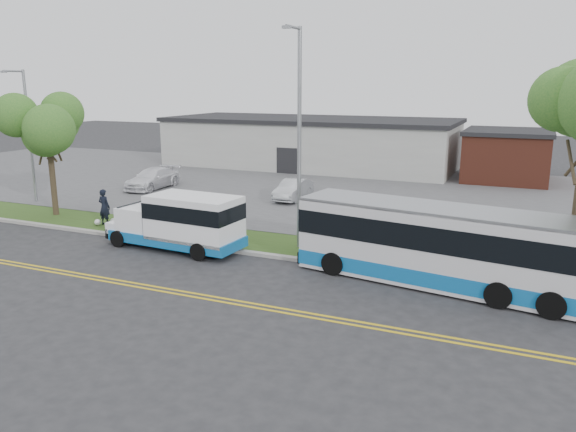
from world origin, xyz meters
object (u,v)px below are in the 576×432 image
at_px(transit_bus, 438,246).
at_px(streetlight_near, 299,132).
at_px(tree_west, 47,124).
at_px(parked_car_b, 152,178).
at_px(shuttle_bus, 182,221).
at_px(pedestrian, 104,207).
at_px(parked_car_a, 293,190).
at_px(streetlight_far, 28,131).

bearing_deg(transit_bus, streetlight_near, 170.49).
bearing_deg(tree_west, parked_car_b, 90.03).
xyz_separation_m(shuttle_bus, pedestrian, (-6.12, 1.89, -0.30)).
relative_size(tree_west, streetlight_near, 0.73).
bearing_deg(parked_car_b, shuttle_bus, -48.85).
height_order(streetlight_near, transit_bus, streetlight_near).
bearing_deg(tree_west, pedestrian, -10.11).
distance_m(tree_west, pedestrian, 5.90).
distance_m(streetlight_near, shuttle_bus, 6.46).
bearing_deg(parked_car_b, parked_car_a, 1.20).
bearing_deg(pedestrian, shuttle_bus, 164.53).
height_order(streetlight_near, shuttle_bus, streetlight_near).
height_order(streetlight_near, pedestrian, streetlight_near).
relative_size(shuttle_bus, parked_car_a, 1.72).
bearing_deg(streetlight_near, streetlight_far, 171.95).
bearing_deg(streetlight_far, parked_car_b, 58.95).
bearing_deg(streetlight_near, shuttle_bus, -155.21).
height_order(parked_car_a, parked_car_b, parked_car_b).
height_order(streetlight_near, parked_car_a, streetlight_near).
distance_m(streetlight_far, shuttle_bus, 15.43).
distance_m(tree_west, shuttle_bus, 11.30).
relative_size(pedestrian, parked_car_b, 0.39).
bearing_deg(transit_bus, parked_car_b, 160.67).
distance_m(streetlight_far, parked_car_a, 16.60).
relative_size(shuttle_bus, parked_car_b, 1.39).
height_order(shuttle_bus, pedestrian, shuttle_bus).
relative_size(shuttle_bus, transit_bus, 0.62).
height_order(pedestrian, parked_car_b, pedestrian).
bearing_deg(parked_car_a, streetlight_near, -66.13).
height_order(streetlight_far, parked_car_a, streetlight_far).
distance_m(shuttle_bus, pedestrian, 6.41).
bearing_deg(streetlight_near, pedestrian, -178.54).
bearing_deg(streetlight_near, tree_west, 178.20).
bearing_deg(streetlight_far, transit_bus, -10.72).
relative_size(streetlight_far, parked_car_b, 1.66).
xyz_separation_m(transit_bus, parked_car_a, (-10.85, 11.82, -0.74)).
bearing_deg(streetlight_far, shuttle_bus, -18.73).
distance_m(streetlight_near, pedestrian, 11.59).
distance_m(tree_west, streetlight_far, 4.62).
height_order(tree_west, streetlight_far, streetlight_far).
xyz_separation_m(parked_car_a, parked_car_b, (-10.59, -0.37, 0.06)).
height_order(pedestrian, parked_car_a, pedestrian).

